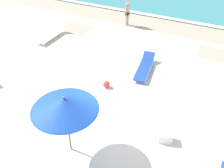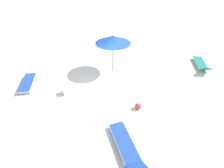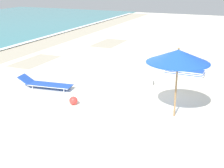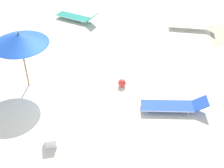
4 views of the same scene
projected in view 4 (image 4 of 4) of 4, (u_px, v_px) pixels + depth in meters
The scene contains 7 objects.
ground_plane at pixel (67, 111), 11.04m from camera, with size 60.00×60.00×0.16m.
beach_umbrella at pixel (20, 39), 10.85m from camera, with size 2.02×2.02×2.32m.
sun_lounger_under_umbrella at pixel (174, 105), 10.85m from camera, with size 0.89×2.35×0.48m.
sun_lounger_beside_umbrella at pixel (77, 17), 16.37m from camera, with size 1.30×2.36×0.54m.
sun_lounger_near_water_left at pixel (192, 25), 15.62m from camera, with size 0.64×2.22×0.62m.
beach_ball at pixel (122, 83), 11.96m from camera, with size 0.31×0.31×0.31m.
cooler_box at pixel (51, 139), 9.64m from camera, with size 0.59×0.50×0.37m.
Camera 4 is at (7.80, 2.83, 7.44)m, focal length 50.00 mm.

